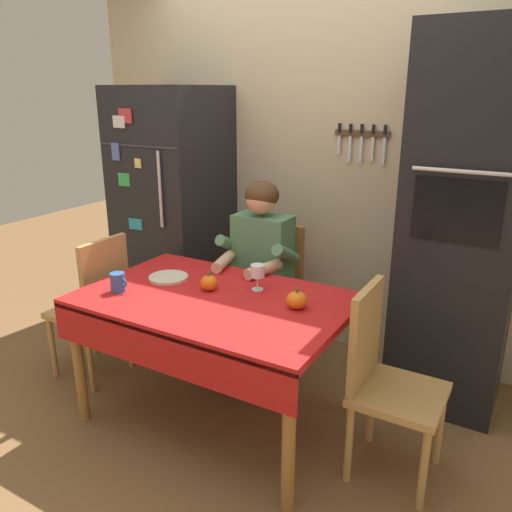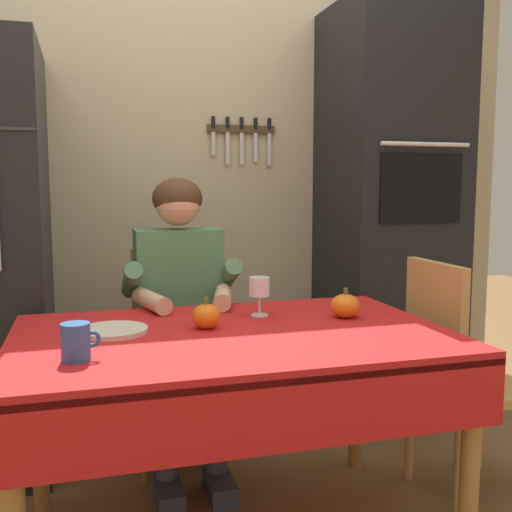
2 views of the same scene
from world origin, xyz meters
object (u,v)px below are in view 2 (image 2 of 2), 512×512
(seated_person, at_px, (181,300))
(pumpkin_medium, at_px, (345,306))
(pumpkin_large, at_px, (206,316))
(wine_glass, at_px, (260,288))
(chair_behind_person, at_px, (175,342))
(dining_table, at_px, (234,358))
(coffee_mug, at_px, (76,342))
(wall_oven, at_px, (388,217))
(chair_right_side, at_px, (456,369))
(serving_tray, at_px, (113,331))

(seated_person, height_order, pumpkin_medium, seated_person)
(pumpkin_large, xyz_separation_m, pumpkin_medium, (0.51, 0.02, 0.00))
(wine_glass, height_order, pumpkin_medium, wine_glass)
(chair_behind_person, bearing_deg, dining_table, -84.46)
(coffee_mug, relative_size, wine_glass, 0.74)
(wall_oven, bearing_deg, pumpkin_large, -143.20)
(dining_table, height_order, pumpkin_large, pumpkin_large)
(wall_oven, xyz_separation_m, coffee_mug, (-1.53, -1.10, -0.26))
(coffee_mug, xyz_separation_m, wine_glass, (0.63, 0.39, 0.05))
(coffee_mug, bearing_deg, wall_oven, 35.65)
(chair_right_side, xyz_separation_m, serving_tray, (-1.28, 0.02, 0.24))
(wall_oven, bearing_deg, seated_person, -164.20)
(wall_oven, bearing_deg, coffee_mug, -144.35)
(chair_behind_person, bearing_deg, chair_right_side, -35.73)
(chair_behind_person, distance_m, pumpkin_large, 0.76)
(chair_right_side, relative_size, serving_tray, 4.15)
(coffee_mug, relative_size, serving_tray, 0.47)
(dining_table, xyz_separation_m, chair_right_side, (0.90, 0.09, -0.14))
(dining_table, height_order, chair_right_side, chair_right_side)
(seated_person, height_order, pumpkin_large, seated_person)
(pumpkin_medium, bearing_deg, chair_behind_person, 126.84)
(wall_oven, height_order, chair_right_side, wall_oven)
(wine_glass, xyz_separation_m, pumpkin_large, (-0.22, -0.13, -0.06))
(dining_table, xyz_separation_m, wine_glass, (0.15, 0.22, 0.19))
(wall_oven, relative_size, pumpkin_large, 19.90)
(pumpkin_large, bearing_deg, wine_glass, 30.95)
(chair_right_side, xyz_separation_m, wine_glass, (-0.75, 0.13, 0.33))
(chair_behind_person, distance_m, serving_tray, 0.79)
(coffee_mug, distance_m, serving_tray, 0.31)
(wall_oven, relative_size, dining_table, 1.50)
(dining_table, relative_size, chair_right_side, 1.51)
(seated_person, distance_m, wine_glass, 0.46)
(seated_person, bearing_deg, pumpkin_medium, -44.09)
(chair_right_side, distance_m, wine_glass, 0.83)
(wall_oven, xyz_separation_m, serving_tray, (-1.43, -0.82, -0.30))
(chair_right_side, bearing_deg, dining_table, -174.34)
(wine_glass, bearing_deg, serving_tray, -168.17)
(seated_person, distance_m, pumpkin_medium, 0.72)
(chair_behind_person, relative_size, serving_tray, 4.15)
(dining_table, relative_size, pumpkin_medium, 12.95)
(serving_tray, bearing_deg, dining_table, -15.71)
(serving_tray, bearing_deg, chair_right_side, -0.74)
(wall_oven, height_order, pumpkin_large, wall_oven)
(seated_person, xyz_separation_m, pumpkin_large, (0.00, -0.52, 0.04))
(chair_right_side, height_order, pumpkin_medium, chair_right_side)
(wall_oven, height_order, chair_behind_person, wall_oven)
(chair_right_side, xyz_separation_m, coffee_mug, (-1.39, -0.27, 0.28))
(chair_right_side, distance_m, pumpkin_large, 1.01)
(wall_oven, relative_size, chair_behind_person, 2.26)
(chair_behind_person, distance_m, seated_person, 0.29)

